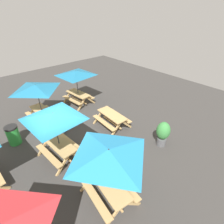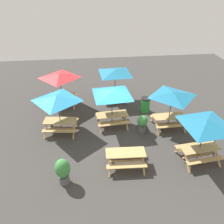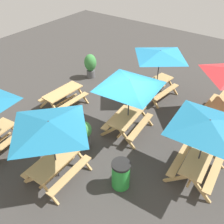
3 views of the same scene
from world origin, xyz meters
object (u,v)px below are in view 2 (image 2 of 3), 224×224
object	(u,v)px
picnic_table_0	(112,95)
potted_plant_0	(142,123)
picnic_table_1	(125,156)
picnic_table_3	(57,101)
picnic_table_4	(60,78)
potted_plant_1	(63,170)
picnic_table_5	(172,97)
picnic_table_6	(115,74)
picnic_table_2	(206,126)
trash_bin_green	(145,105)

from	to	relation	value
picnic_table_0	potted_plant_0	distance (m)	2.30
picnic_table_1	picnic_table_3	size ratio (longest dim) A/B	0.80
picnic_table_1	picnic_table_4	distance (m)	6.97
potted_plant_1	picnic_table_5	bearing A→B (deg)	30.97
picnic_table_6	potted_plant_0	distance (m)	4.21
potted_plant_0	potted_plant_1	xyz separation A→B (m)	(-4.12, -3.16, 0.15)
picnic_table_2	picnic_table_3	bearing A→B (deg)	149.64
picnic_table_5	picnic_table_6	xyz separation A→B (m)	(-2.67, 3.55, 0.00)
picnic_table_4	picnic_table_5	bearing A→B (deg)	-25.09
potted_plant_0	picnic_table_2	bearing A→B (deg)	-49.03
picnic_table_0	trash_bin_green	size ratio (longest dim) A/B	2.88
potted_plant_1	picnic_table_0	bearing A→B (deg)	57.93
picnic_table_0	picnic_table_5	bearing A→B (deg)	-14.63
picnic_table_6	picnic_table_3	bearing A→B (deg)	-139.74
picnic_table_1	picnic_table_2	xyz separation A→B (m)	(3.51, -0.05, 1.43)
picnic_table_5	picnic_table_6	size ratio (longest dim) A/B	0.83
picnic_table_0	potted_plant_1	world-z (taller)	picnic_table_0
potted_plant_1	picnic_table_1	bearing A→B (deg)	15.11
picnic_table_0	picnic_table_6	size ratio (longest dim) A/B	1.00
picnic_table_0	picnic_table_1	size ratio (longest dim) A/B	1.51
picnic_table_3	potted_plant_0	distance (m)	4.77
picnic_table_2	picnic_table_5	world-z (taller)	same
potted_plant_0	potted_plant_1	size ratio (longest dim) A/B	0.80
picnic_table_1	trash_bin_green	distance (m)	4.97
picnic_table_4	trash_bin_green	bearing A→B (deg)	-12.64
picnic_table_2	picnic_table_6	bearing A→B (deg)	110.75
picnic_table_2	trash_bin_green	xyz separation A→B (m)	(-1.44, 4.57, -1.49)
picnic_table_3	trash_bin_green	xyz separation A→B (m)	(5.23, 1.59, -1.49)
picnic_table_1	picnic_table_6	world-z (taller)	picnic_table_6
potted_plant_0	potted_plant_1	world-z (taller)	potted_plant_1
picnic_table_1	picnic_table_0	bearing A→B (deg)	97.26
picnic_table_2	trash_bin_green	world-z (taller)	picnic_table_2
trash_bin_green	potted_plant_0	bearing A→B (deg)	-108.41
picnic_table_0	picnic_table_6	xyz separation A→B (m)	(0.55, 2.99, 0.00)
picnic_table_2	potted_plant_0	size ratio (longest dim) A/B	2.70
trash_bin_green	picnic_table_5	bearing A→B (deg)	-63.53
picnic_table_6	potted_plant_1	bearing A→B (deg)	-116.98
picnic_table_6	potted_plant_1	world-z (taller)	picnic_table_6
picnic_table_3	potted_plant_1	xyz separation A→B (m)	(0.42, -3.68, -1.25)
picnic_table_3	picnic_table_4	world-z (taller)	same
picnic_table_4	potted_plant_1	world-z (taller)	picnic_table_4
trash_bin_green	potted_plant_0	distance (m)	2.22
picnic_table_6	potted_plant_1	xyz separation A→B (m)	(-3.05, -6.98, -1.25)
picnic_table_5	picnic_table_0	bearing A→B (deg)	168.19
picnic_table_3	picnic_table_6	bearing A→B (deg)	51.09
picnic_table_1	potted_plant_1	size ratio (longest dim) A/B	1.44
picnic_table_2	potted_plant_0	distance (m)	3.56
picnic_table_5	potted_plant_0	world-z (taller)	picnic_table_5
picnic_table_4	picnic_table_1	bearing A→B (deg)	-58.57
picnic_table_6	trash_bin_green	distance (m)	2.88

